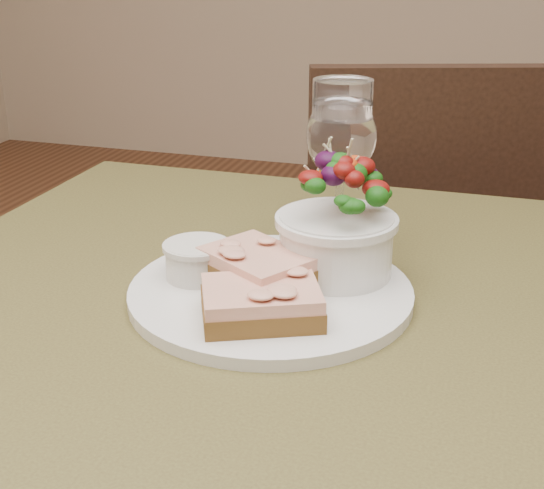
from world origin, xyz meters
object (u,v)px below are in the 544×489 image
(chair_far, at_px, (404,361))
(sandwich_back, at_px, (257,267))
(cafe_table, at_px, (273,393))
(dinner_plate, at_px, (271,292))
(wine_glass, at_px, (341,141))
(sandwich_front, at_px, (261,303))
(salad_bowl, at_px, (337,218))
(ramekin, at_px, (197,259))

(chair_far, relative_size, sandwich_back, 7.23)
(cafe_table, height_order, dinner_plate, dinner_plate)
(dinner_plate, height_order, wine_glass, wine_glass)
(sandwich_front, bearing_deg, wine_glass, 59.37)
(sandwich_front, xyz_separation_m, wine_glass, (0.02, 0.21, 0.10))
(chair_far, relative_size, wine_glass, 5.14)
(dinner_plate, distance_m, sandwich_back, 0.03)
(dinner_plate, xyz_separation_m, salad_bowl, (0.05, 0.05, 0.07))
(sandwich_back, height_order, wine_glass, wine_glass)
(chair_far, xyz_separation_m, sandwich_back, (-0.08, -0.70, 0.49))
(chair_far, bearing_deg, ramekin, 60.34)
(wine_glass, bearing_deg, chair_far, 86.92)
(dinner_plate, xyz_separation_m, ramekin, (-0.08, 0.00, 0.03))
(ramekin, xyz_separation_m, wine_glass, (0.11, 0.15, 0.09))
(sandwich_back, height_order, salad_bowl, salad_bowl)
(cafe_table, distance_m, dinner_plate, 0.11)
(dinner_plate, height_order, sandwich_back, sandwich_back)
(ramekin, distance_m, wine_glass, 0.20)
(dinner_plate, bearing_deg, cafe_table, -61.67)
(cafe_table, xyz_separation_m, dinner_plate, (-0.01, 0.01, 0.11))
(sandwich_back, xyz_separation_m, ramekin, (-0.06, 0.01, -0.00))
(sandwich_back, xyz_separation_m, wine_glass, (0.05, 0.15, 0.09))
(sandwich_back, distance_m, salad_bowl, 0.09)
(chair_far, xyz_separation_m, wine_glass, (-0.03, -0.55, 0.58))
(dinner_plate, bearing_deg, salad_bowl, 44.04)
(cafe_table, xyz_separation_m, sandwich_back, (-0.02, 0.00, 0.14))
(cafe_table, relative_size, sandwich_back, 6.43)
(sandwich_front, bearing_deg, sandwich_back, 87.08)
(wine_glass, bearing_deg, cafe_table, -100.25)
(cafe_table, distance_m, sandwich_back, 0.14)
(sandwich_front, height_order, wine_glass, wine_glass)
(sandwich_back, xyz_separation_m, salad_bowl, (0.06, 0.06, 0.04))
(ramekin, height_order, wine_glass, wine_glass)
(ramekin, bearing_deg, wine_glass, 52.84)
(dinner_plate, bearing_deg, sandwich_front, -80.09)
(sandwich_front, bearing_deg, salad_bowl, 45.94)
(ramekin, bearing_deg, sandwich_front, -36.57)
(salad_bowl, height_order, wine_glass, wine_glass)
(cafe_table, height_order, sandwich_back, sandwich_back)
(sandwich_front, height_order, ramekin, ramekin)
(sandwich_front, relative_size, salad_bowl, 0.99)
(sandwich_front, height_order, salad_bowl, salad_bowl)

